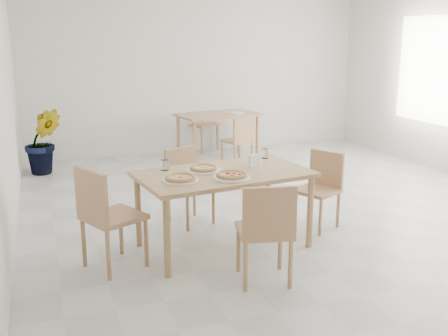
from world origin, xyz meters
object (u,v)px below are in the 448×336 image
object	(u,v)px
plate_mushroom	(203,170)
plate_margherita	(180,180)
pizza_pepperoni	(232,175)
chair_back_s	(240,138)
potted_plant	(43,141)
chair_back_n	(199,120)
chair_south	(266,227)
main_table	(224,180)
plate_pepperoni	(232,177)
chair_north	(187,180)
tumbler_a	(265,153)
chair_west	(105,212)
pizza_margherita	(180,178)
napkin_holder	(253,161)
plate_empty	(236,113)
tumbler_b	(165,165)
pizza_mushroom	(203,168)
second_table	(218,119)
chair_east	(321,184)

from	to	relation	value
plate_mushroom	plate_margherita	bearing A→B (deg)	-137.65
pizza_pepperoni	chair_back_s	distance (m)	3.45
potted_plant	chair_back_n	bearing A→B (deg)	18.52
chair_south	plate_margherita	distance (m)	0.91
main_table	pizza_pepperoni	xyz separation A→B (m)	(-0.01, -0.23, 0.11)
main_table	plate_pepperoni	distance (m)	0.25
chair_north	tumbler_a	size ratio (longest dim) A/B	8.22
chair_south	plate_pepperoni	xyz separation A→B (m)	(-0.06, 0.64, 0.25)
chair_west	pizza_margherita	distance (m)	0.71
napkin_holder	pizza_pepperoni	bearing A→B (deg)	-162.76
pizza_margherita	plate_empty	distance (m)	4.23
chair_west	plate_mushroom	xyz separation A→B (m)	(0.97, 0.24, 0.22)
pizza_margherita	plate_pepperoni	bearing A→B (deg)	-6.68
pizza_margherita	pizza_pepperoni	bearing A→B (deg)	-6.68
chair_south	chair_back_s	bearing A→B (deg)	-95.89
chair_south	tumbler_b	distance (m)	1.30
plate_margherita	pizza_mushroom	size ratio (longest dim) A/B	1.23
chair_back_n	potted_plant	size ratio (longest dim) A/B	0.94
chair_west	potted_plant	distance (m)	3.71
plate_mushroom	pizza_margherita	bearing A→B (deg)	-137.65
pizza_mushroom	napkin_holder	xyz separation A→B (m)	(0.50, -0.01, 0.03)
plate_pepperoni	plate_empty	world-z (taller)	same
chair_west	pizza_pepperoni	size ratio (longest dim) A/B	2.83
chair_north	pizza_margherita	distance (m)	1.09
chair_south	napkin_holder	world-z (taller)	napkin_holder
pizza_pepperoni	plate_empty	bearing A→B (deg)	68.54
plate_mushroom	tumbler_a	distance (m)	0.84
chair_north	second_table	xyz separation A→B (m)	(1.34, 2.85, 0.18)
main_table	napkin_holder	size ratio (longest dim) A/B	13.32
plate_empty	chair_back_s	bearing A→B (deg)	-105.84
pizza_margherita	chair_back_n	size ratio (longest dim) A/B	0.39
tumbler_b	potted_plant	distance (m)	3.46
main_table	second_table	world-z (taller)	same
pizza_margherita	potted_plant	world-z (taller)	potted_plant
tumbler_b	potted_plant	world-z (taller)	potted_plant
chair_east	chair_back_n	bearing A→B (deg)	153.49
pizza_margherita	chair_back_n	xyz separation A→B (m)	(1.56, 4.61, -0.25)
pizza_pepperoni	second_table	size ratio (longest dim) A/B	0.23
chair_east	pizza_pepperoni	bearing A→B (deg)	-97.27
chair_north	tumbler_b	world-z (taller)	tumbler_b
chair_east	pizza_mushroom	distance (m)	1.38
chair_south	pizza_margherita	size ratio (longest dim) A/B	2.43
tumbler_b	second_table	size ratio (longest dim) A/B	0.07
chair_west	napkin_holder	xyz separation A→B (m)	(1.47, 0.23, 0.28)
chair_east	chair_back_s	world-z (taller)	chair_east
chair_back_s	plate_empty	bearing A→B (deg)	-121.56
chair_south	tumbler_b	xyz separation A→B (m)	(-0.56, 1.14, 0.30)
chair_back_n	pizza_pepperoni	bearing A→B (deg)	-129.05
plate_margherita	chair_back_n	distance (m)	4.88
pizza_mushroom	plate_empty	world-z (taller)	pizza_mushroom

